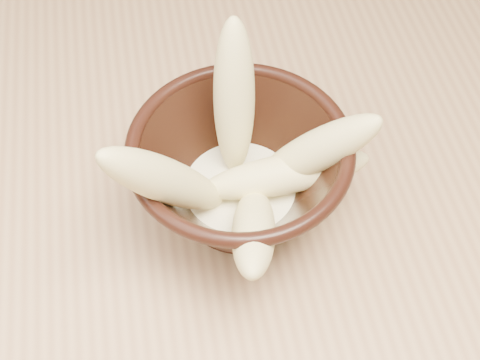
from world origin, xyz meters
The scene contains 8 objects.
table centered at (0.00, 0.00, 0.67)m, with size 1.20×0.80×0.75m.
bowl centered at (-0.05, -0.01, 0.81)m, with size 0.18×0.18×0.10m.
milk_puddle centered at (-0.05, -0.01, 0.78)m, with size 0.10×0.10×0.01m, color #FCF4CB.
banana_upright centered at (-0.05, 0.03, 0.85)m, with size 0.03×0.03×0.14m, color #EDE28C.
banana_left centered at (-0.11, -0.03, 0.85)m, with size 0.03×0.03×0.15m, color #EDE28C.
banana_right centered at (0.01, -0.01, 0.83)m, with size 0.03×0.03×0.13m, color #EDE28C.
banana_across centered at (-0.01, -0.01, 0.81)m, with size 0.03×0.03×0.14m, color #EDE28C.
banana_front centered at (-0.05, -0.07, 0.82)m, with size 0.03×0.03×0.12m, color #EDE28C.
Camera 1 is at (-0.11, -0.32, 1.25)m, focal length 50.00 mm.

